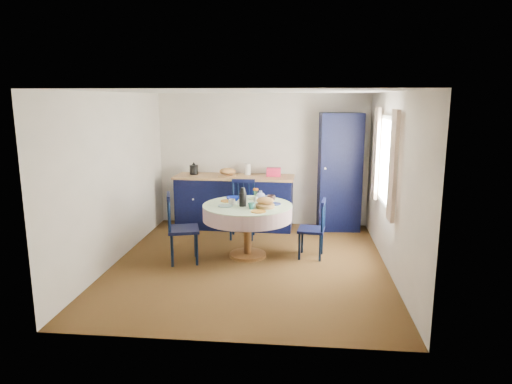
% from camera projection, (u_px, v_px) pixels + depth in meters
% --- Properties ---
extents(floor, '(4.50, 4.50, 0.00)m').
position_uv_depth(floor, '(250.00, 263.00, 6.79)').
color(floor, black).
rests_on(floor, ground).
extents(ceiling, '(4.50, 4.50, 0.00)m').
position_uv_depth(ceiling, '(249.00, 92.00, 6.28)').
color(ceiling, white).
rests_on(ceiling, wall_back).
extents(wall_back, '(4.00, 0.02, 2.50)m').
position_uv_depth(wall_back, '(263.00, 160.00, 8.73)').
color(wall_back, beige).
rests_on(wall_back, floor).
extents(wall_left, '(0.02, 4.50, 2.50)m').
position_uv_depth(wall_left, '(115.00, 178.00, 6.73)').
color(wall_left, beige).
rests_on(wall_left, floor).
extents(wall_right, '(0.02, 4.50, 2.50)m').
position_uv_depth(wall_right, '(392.00, 183.00, 6.34)').
color(wall_right, beige).
rests_on(wall_right, floor).
extents(window, '(0.10, 1.74, 1.45)m').
position_uv_depth(window, '(386.00, 161.00, 6.59)').
color(window, white).
rests_on(window, wall_right).
extents(kitchen_counter, '(2.24, 0.76, 1.23)m').
position_uv_depth(kitchen_counter, '(235.00, 201.00, 8.59)').
color(kitchen_counter, black).
rests_on(kitchen_counter, floor).
extents(pantry_cabinet, '(0.79, 0.59, 2.15)m').
position_uv_depth(pantry_cabinet, '(340.00, 172.00, 8.38)').
color(pantry_cabinet, black).
rests_on(pantry_cabinet, floor).
extents(dining_table, '(1.36, 1.36, 1.10)m').
position_uv_depth(dining_table, '(248.00, 213.00, 6.95)').
color(dining_table, brown).
rests_on(dining_table, floor).
extents(chair_left, '(0.56, 0.57, 1.05)m').
position_uv_depth(chair_left, '(180.00, 228.00, 6.75)').
color(chair_left, black).
rests_on(chair_left, floor).
extents(chair_far, '(0.46, 0.44, 1.01)m').
position_uv_depth(chair_far, '(242.00, 209.00, 7.98)').
color(chair_far, black).
rests_on(chair_far, floor).
extents(chair_right, '(0.44, 0.46, 0.91)m').
position_uv_depth(chair_right, '(314.00, 228.00, 6.96)').
color(chair_right, black).
rests_on(chair_right, floor).
extents(mug_a, '(0.11, 0.11, 0.09)m').
position_uv_depth(mug_a, '(232.00, 202.00, 6.91)').
color(mug_a, silver).
rests_on(mug_a, dining_table).
extents(mug_b, '(0.10, 0.10, 0.09)m').
position_uv_depth(mug_b, '(251.00, 206.00, 6.64)').
color(mug_b, '#286D69').
rests_on(mug_b, dining_table).
extents(mug_c, '(0.13, 0.13, 0.10)m').
position_uv_depth(mug_c, '(271.00, 198.00, 7.12)').
color(mug_c, black).
rests_on(mug_c, dining_table).
extents(mug_d, '(0.10, 0.10, 0.09)m').
position_uv_depth(mug_d, '(243.00, 197.00, 7.22)').
color(mug_d, silver).
rests_on(mug_d, dining_table).
extents(cobalt_bowl, '(0.23, 0.23, 0.06)m').
position_uv_depth(cobalt_bowl, '(234.00, 199.00, 7.20)').
color(cobalt_bowl, navy).
rests_on(cobalt_bowl, dining_table).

